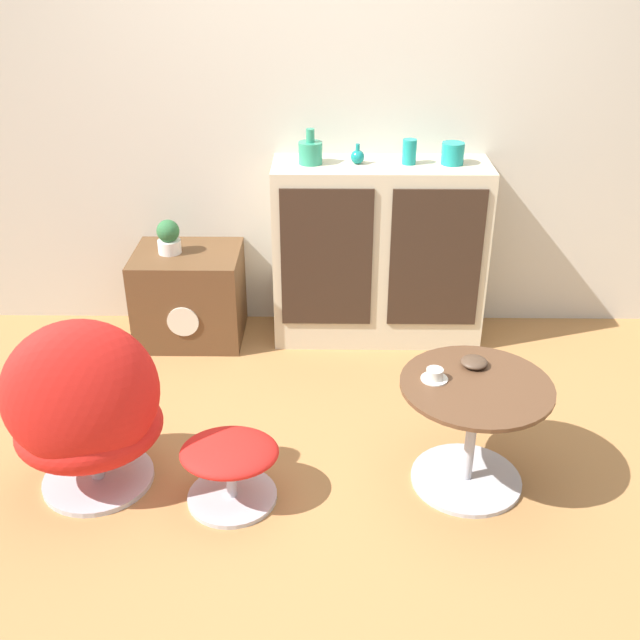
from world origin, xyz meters
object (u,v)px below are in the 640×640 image
Objects in this scene: tv_console at (190,295)px; ottoman at (230,461)px; sideboard at (379,253)px; egg_chair at (86,413)px; teacup at (435,375)px; vase_leftmost at (310,152)px; potted_plant at (169,237)px; bowl at (474,362)px; coffee_table at (472,425)px; vase_rightmost at (453,153)px; vase_inner_left at (358,157)px; vase_inner_right at (409,152)px.

ottoman is at bearing -74.34° from tv_console.
sideboard is 1.61m from ottoman.
sideboard reaches higher than egg_chair.
tv_console is 5.33× the size of teacup.
egg_chair is at bearing -122.20° from vase_leftmost.
tv_console is (-1.06, -0.04, -0.25)m from sideboard.
potted_plant reaches higher than bowl.
sideboard reaches higher than tv_console.
potted_plant is at bearing 179.68° from tv_console.
coffee_table is at bearing -76.27° from sideboard.
vase_inner_left is at bearing 180.00° from vase_rightmost.
ottoman is 1.87m from vase_inner_right.
egg_chair reaches higher than ottoman.
vase_inner_right is at bearing 99.22° from bowl.
sideboard is 0.58m from vase_inner_right.
vase_rightmost is at bearing 0.00° from vase_leftmost.
teacup reaches higher than ottoman.
coffee_table is 5.60× the size of teacup.
coffee_table is 5.94× the size of vase_inner_left.
sideboard is at bearing 1.89° from potted_plant.
potted_plant is at bearing -178.14° from vase_inner_right.
vase_leftmost is 0.96× the size of potted_plant.
potted_plant is 1.86m from bowl.
tv_console reaches higher than coffee_table.
ottoman is 1.08m from bowl.
tv_console is at bearing -176.48° from vase_leftmost.
vase_inner_right is 1.40m from teacup.
teacup reaches higher than coffee_table.
coffee_table is at bearing -10.33° from teacup.
tv_console is at bearing -177.98° from vase_inner_right.
vase_rightmost is at bearing 1.70° from tv_console.
sideboard is at bearing 2.07° from tv_console.
vase_rightmost reaches higher than teacup.
potted_plant is at bearing 85.93° from egg_chair.
tv_console is 0.36m from potted_plant.
egg_chair is 4.60× the size of vase_leftmost.
tv_console is 4.57× the size of vase_inner_right.
egg_chair is 0.61m from ottoman.
vase_inner_left is at bearing 0.00° from vase_leftmost.
tv_console is 1.64m from vase_rightmost.
vase_rightmost reaches higher than bowl.
vase_rightmost is at bearing 80.61° from teacup.
potted_plant is at bearing 139.15° from coffee_table.
vase_inner_left is (0.54, 1.43, 0.85)m from ottoman.
egg_chair is at bearing -94.07° from potted_plant.
tv_console is 0.70× the size of egg_chair.
vase_rightmost is 1.30m from bowl.
coffee_table reaches higher than ottoman.
sideboard is 6.34× the size of vase_leftmost.
vase_leftmost is at bearing 180.00° from vase_rightmost.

